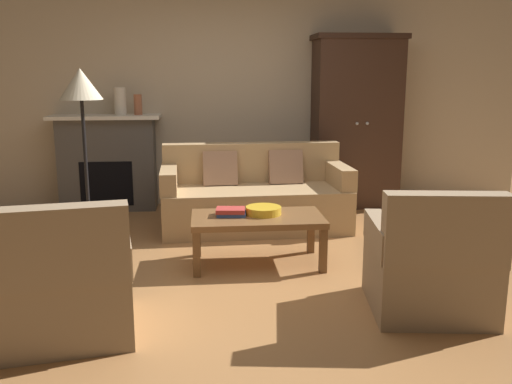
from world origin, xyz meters
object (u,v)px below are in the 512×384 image
(couch, at_px, (255,198))
(mantel_vase_terracotta, at_px, (138,105))
(coffee_table, at_px, (257,222))
(armchair_near_left, at_px, (66,287))
(fireplace, at_px, (108,162))
(fruit_bowl, at_px, (263,210))
(mantel_vase_cream, at_px, (120,101))
(floor_lamp, at_px, (81,95))
(armoire, at_px, (356,122))
(book_stack, at_px, (231,212))
(armchair_near_right, at_px, (431,268))

(couch, bearing_deg, mantel_vase_terracotta, 143.20)
(coffee_table, distance_m, armchair_near_left, 1.76)
(fireplace, bearing_deg, armchair_near_left, -85.20)
(fruit_bowl, relative_size, mantel_vase_cream, 0.95)
(coffee_table, bearing_deg, fruit_bowl, 41.15)
(fruit_bowl, relative_size, floor_lamp, 0.19)
(mantel_vase_cream, bearing_deg, armoire, -1.24)
(fireplace, bearing_deg, fruit_bowl, -51.91)
(couch, bearing_deg, armchair_near_left, -120.18)
(mantel_vase_cream, distance_m, armchair_near_left, 3.45)
(fruit_bowl, xyz_separation_m, armchair_near_left, (-1.34, -1.26, -0.14))
(armchair_near_left, bearing_deg, armoire, 50.57)
(mantel_vase_terracotta, bearing_deg, coffee_table, -60.58)
(fruit_bowl, bearing_deg, mantel_vase_terracotta, 121.19)
(floor_lamp, bearing_deg, couch, 27.12)
(mantel_vase_cream, bearing_deg, couch, -32.88)
(fireplace, xyz_separation_m, armchair_near_left, (0.28, -3.33, -0.25))
(book_stack, bearing_deg, floor_lamp, 164.85)
(coffee_table, distance_m, armchair_near_right, 1.51)
(fireplace, relative_size, mantel_vase_terracotta, 5.35)
(fireplace, bearing_deg, floor_lamp, -86.35)
(fireplace, distance_m, floor_lamp, 1.95)
(couch, xyz_separation_m, coffee_table, (-0.09, -1.15, 0.05))
(fireplace, height_order, fruit_bowl, fireplace)
(fruit_bowl, height_order, armchair_near_left, armchair_near_left)
(couch, relative_size, coffee_table, 1.77)
(armchair_near_left, bearing_deg, fruit_bowl, 43.11)
(coffee_table, height_order, mantel_vase_terracotta, mantel_vase_terracotta)
(fireplace, distance_m, book_stack, 2.49)
(couch, distance_m, book_stack, 1.17)
(couch, distance_m, floor_lamp, 2.04)
(couch, xyz_separation_m, book_stack, (-0.31, -1.12, 0.13))
(couch, bearing_deg, mantel_vase_cream, 147.12)
(mantel_vase_terracotta, bearing_deg, armchair_near_right, -54.80)
(armoire, height_order, armchair_near_left, armoire)
(armchair_near_right, bearing_deg, armoire, 84.05)
(coffee_table, height_order, mantel_vase_cream, mantel_vase_cream)
(armchair_near_right, bearing_deg, fireplace, 129.36)
(fireplace, height_order, coffee_table, fireplace)
(book_stack, height_order, floor_lamp, floor_lamp)
(armchair_near_left, relative_size, floor_lamp, 0.54)
(couch, relative_size, floor_lamp, 1.19)
(coffee_table, bearing_deg, armoire, 55.84)
(couch, relative_size, fruit_bowl, 6.43)
(fruit_bowl, distance_m, armchair_near_left, 1.84)
(fruit_bowl, bearing_deg, couch, 88.51)
(armchair_near_right, bearing_deg, mantel_vase_cream, 127.54)
(couch, bearing_deg, armoire, 34.42)
(floor_lamp, bearing_deg, book_stack, -15.15)
(armchair_near_right, bearing_deg, floor_lamp, 150.12)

